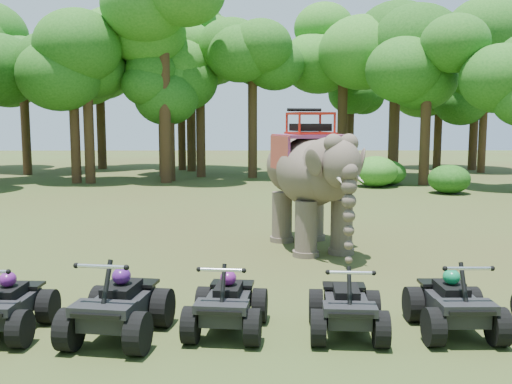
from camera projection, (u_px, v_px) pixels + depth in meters
ground at (257, 296)px, 11.10m from camera, size 110.00×110.00×0.00m
elephant at (311, 179)px, 15.17m from camera, size 3.08×4.78×3.71m
atv_0 at (4, 297)px, 9.07m from camera, size 1.26×1.68×1.21m
atv_1 at (118, 296)px, 8.91m from camera, size 1.59×2.00×1.34m
atv_2 at (227, 296)px, 9.16m from camera, size 1.37×1.75×1.20m
atv_3 at (347, 298)px, 9.07m from camera, size 1.29×1.69×1.19m
atv_4 at (454, 295)px, 9.13m from camera, size 1.23×1.68×1.24m
tree_0 at (253, 109)px, 33.73m from camera, size 5.73×5.73×8.18m
tree_1 at (343, 97)px, 34.63m from camera, size 6.79×6.79×9.70m
tree_2 at (426, 111)px, 29.86m from camera, size 5.48×5.48×7.82m
tree_24 at (74, 114)px, 30.79m from camera, size 5.28×5.28×7.54m
tree_25 at (163, 114)px, 34.53m from camera, size 5.34×5.34×7.63m
tree_26 at (170, 119)px, 32.07m from camera, size 4.93×4.93×7.04m
tree_27 at (25, 108)px, 35.68m from camera, size 5.88×5.88×8.39m
tree_28 at (181, 113)px, 39.15m from camera, size 5.52×5.52×7.88m
tree_30 at (200, 107)px, 34.21m from camera, size 5.91×5.91×8.44m
tree_31 at (164, 84)px, 30.85m from camera, size 7.52×7.52×10.74m
tree_33 at (475, 100)px, 39.04m from camera, size 6.71×6.71×9.58m
tree_34 at (88, 108)px, 30.68m from camera, size 5.72×5.72×8.17m
tree_35 at (439, 109)px, 40.07m from camera, size 5.88×5.88×8.40m
tree_36 at (191, 94)px, 38.02m from camera, size 7.26×7.26×10.37m
tree_37 at (395, 86)px, 33.16m from camera, size 7.61×7.61×10.87m
tree_38 at (100, 93)px, 39.87m from camera, size 7.42×7.42×10.60m
tree_39 at (483, 119)px, 37.13m from camera, size 4.91×4.91×7.01m
tree_40 at (350, 115)px, 40.34m from camera, size 5.35×5.35×7.65m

